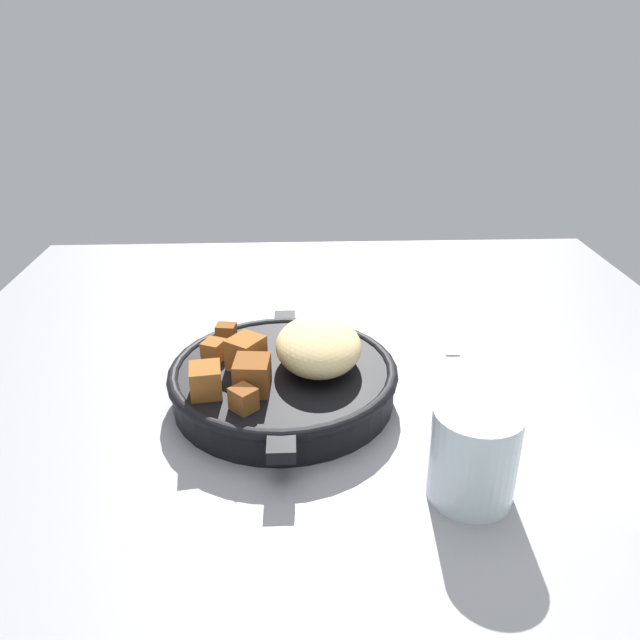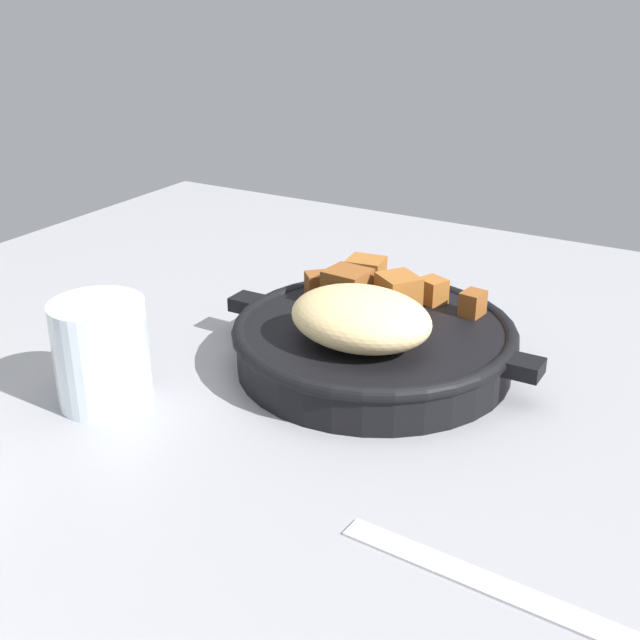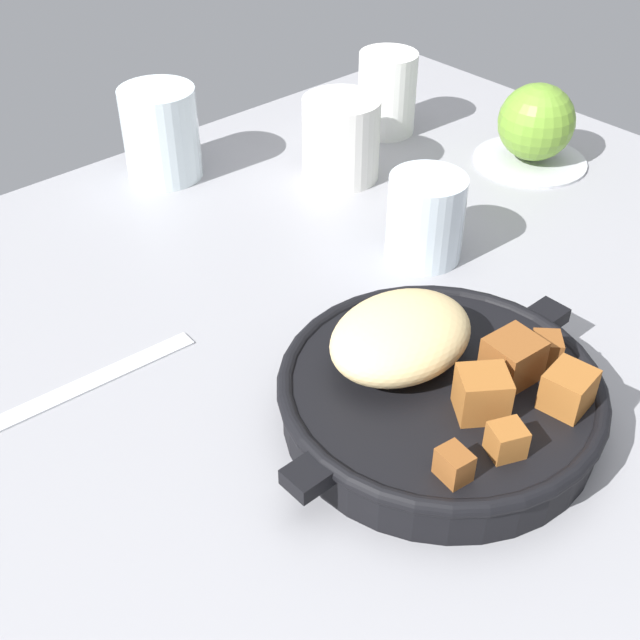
% 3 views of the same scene
% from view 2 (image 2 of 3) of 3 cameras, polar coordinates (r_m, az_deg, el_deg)
% --- Properties ---
extents(ground_plane, '(1.01, 0.92, 0.02)m').
position_cam_2_polar(ground_plane, '(0.63, 0.66, -5.87)').
color(ground_plane, gray).
extents(cast_iron_skillet, '(0.27, 0.23, 0.08)m').
position_cam_2_polar(cast_iron_skillet, '(0.65, 3.68, -1.17)').
color(cast_iron_skillet, black).
rests_on(cast_iron_skillet, ground_plane).
extents(butter_knife, '(0.21, 0.03, 0.00)m').
position_cam_2_polar(butter_knife, '(0.45, 14.15, -18.33)').
color(butter_knife, silver).
rests_on(butter_knife, ground_plane).
extents(water_glass_short, '(0.07, 0.07, 0.08)m').
position_cam_2_polar(water_glass_short, '(0.61, -15.07, -2.24)').
color(water_glass_short, silver).
rests_on(water_glass_short, ground_plane).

